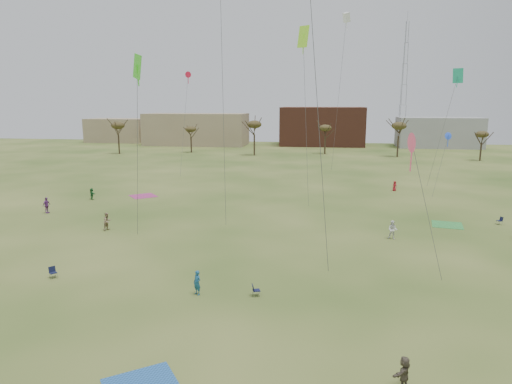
# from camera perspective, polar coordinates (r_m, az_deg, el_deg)

# --- Properties ---
(ground) EXTENTS (260.00, 260.00, 0.00)m
(ground) POSITION_cam_1_polar(r_m,az_deg,el_deg) (30.81, -3.47, -14.45)
(ground) COLOR #2C4A17
(ground) RESTS_ON ground
(flyer_near_right) EXTENTS (0.77, 0.71, 1.76)m
(flyer_near_right) POSITION_cam_1_polar(r_m,az_deg,el_deg) (32.73, -7.42, -11.26)
(flyer_near_right) COLOR #1C5883
(flyer_near_right) RESTS_ON ground
(spectator_fore_b) EXTENTS (0.99, 1.11, 1.90)m
(spectator_fore_b) POSITION_cam_1_polar(r_m,az_deg,el_deg) (50.67, -18.21, -3.54)
(spectator_fore_b) COLOR #967B5F
(spectator_fore_b) RESTS_ON ground
(spectator_fore_c) EXTENTS (1.26, 1.52, 1.63)m
(spectator_fore_c) POSITION_cam_1_polar(r_m,az_deg,el_deg) (24.01, 18.13, -20.80)
(spectator_fore_c) COLOR brown
(spectator_fore_c) RESTS_ON ground
(spectator_mid_d) EXTENTS (0.64, 1.21, 1.97)m
(spectator_mid_d) POSITION_cam_1_polar(r_m,az_deg,el_deg) (61.16, -24.86, -1.52)
(spectator_mid_d) COLOR #813D93
(spectator_mid_d) RESTS_ON ground
(spectator_mid_e) EXTENTS (1.06, 0.92, 1.87)m
(spectator_mid_e) POSITION_cam_1_polar(r_m,az_deg,el_deg) (47.04, 16.82, -4.59)
(spectator_mid_e) COLOR white
(spectator_mid_e) RESTS_ON ground
(flyer_far_a) EXTENTS (1.43, 1.36, 1.62)m
(flyer_far_a) POSITION_cam_1_polar(r_m,az_deg,el_deg) (67.40, -19.97, -0.21)
(flyer_far_a) COLOR #216530
(flyer_far_a) RESTS_ON ground
(flyer_far_b) EXTENTS (0.88, 0.75, 1.53)m
(flyer_far_b) POSITION_cam_1_polar(r_m,az_deg,el_deg) (72.81, 17.05, 0.74)
(flyer_far_b) COLOR maroon
(flyer_far_b) RESTS_ON ground
(blanket_plum) EXTENTS (4.82, 4.82, 0.03)m
(blanket_plum) POSITION_cam_1_polar(r_m,az_deg,el_deg) (67.81, -14.01, -0.50)
(blanket_plum) COLOR #B4377C
(blanket_plum) RESTS_ON ground
(blanket_olive) EXTENTS (3.72, 3.72, 0.03)m
(blanket_olive) POSITION_cam_1_polar(r_m,az_deg,el_deg) (54.66, 22.93, -3.84)
(blanket_olive) COLOR green
(blanket_olive) RESTS_ON ground
(camp_chair_left) EXTENTS (0.74, 0.74, 0.87)m
(camp_chair_left) POSITION_cam_1_polar(r_m,az_deg,el_deg) (38.89, -24.16, -9.47)
(camp_chair_left) COLOR #131834
(camp_chair_left) RESTS_ON ground
(camp_chair_center) EXTENTS (0.68, 0.65, 0.87)m
(camp_chair_center) POSITION_cam_1_polar(r_m,az_deg,el_deg) (32.48, 0.02, -12.53)
(camp_chair_center) COLOR #141738
(camp_chair_center) RESTS_ON ground
(camp_chair_right) EXTENTS (0.67, 0.64, 0.87)m
(camp_chair_right) POSITION_cam_1_polar(r_m,az_deg,el_deg) (57.31, 28.30, -3.37)
(camp_chair_right) COLOR #131735
(camp_chair_right) RESTS_ON ground
(kites_aloft) EXTENTS (72.82, 58.94, 27.91)m
(kites_aloft) POSITION_cam_1_polar(r_m,az_deg,el_deg) (59.67, 5.19, 19.87)
(kites_aloft) COLOR red
(kites_aloft) RESTS_ON ground
(tree_line) EXTENTS (117.44, 49.32, 8.91)m
(tree_line) POSITION_cam_1_polar(r_m,az_deg,el_deg) (106.81, 3.94, 7.79)
(tree_line) COLOR #3A2B1E
(tree_line) RESTS_ON ground
(building_tan) EXTENTS (32.00, 14.00, 10.00)m
(building_tan) POSITION_cam_1_polar(r_m,az_deg,el_deg) (148.16, -7.48, 7.84)
(building_tan) COLOR #937F60
(building_tan) RESTS_ON ground
(building_brick) EXTENTS (26.00, 16.00, 12.00)m
(building_brick) POSITION_cam_1_polar(r_m,az_deg,el_deg) (147.33, 8.35, 8.19)
(building_brick) COLOR brown
(building_brick) RESTS_ON ground
(building_grey) EXTENTS (24.00, 12.00, 9.00)m
(building_grey) POSITION_cam_1_polar(r_m,az_deg,el_deg) (149.35, 21.98, 6.97)
(building_grey) COLOR gray
(building_grey) RESTS_ON ground
(building_tan_west) EXTENTS (20.00, 12.00, 8.00)m
(building_tan_west) POSITION_cam_1_polar(r_m,az_deg,el_deg) (165.43, -16.92, 7.45)
(building_tan_west) COLOR #937F60
(building_tan_west) RESTS_ON ground
(radio_tower) EXTENTS (1.51, 1.72, 41.00)m
(radio_tower) POSITION_cam_1_polar(r_m,az_deg,el_deg) (154.15, 18.08, 12.81)
(radio_tower) COLOR #9EA3A8
(radio_tower) RESTS_ON ground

